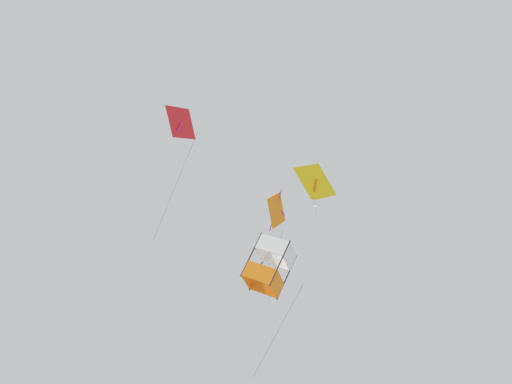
# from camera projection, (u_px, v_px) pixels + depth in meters

# --- Properties ---
(kite_delta_highest) EXTENTS (2.06, 0.90, 2.16)m
(kite_delta_highest) POSITION_uv_depth(u_px,v_px,m) (315.00, 183.00, 22.08)
(kite_delta_highest) COLOR yellow
(kite_delta_low_drifter) EXTENTS (2.29, 1.38, 8.96)m
(kite_delta_low_drifter) POSITION_uv_depth(u_px,v_px,m) (180.00, 124.00, 28.80)
(kite_delta_low_drifter) COLOR red
(kite_box_near_left) EXTENTS (2.99, 2.70, 6.82)m
(kite_box_near_left) POSITION_uv_depth(u_px,v_px,m) (269.00, 266.00, 23.03)
(kite_box_near_left) COLOR white
(kite_diamond_far_centre) EXTENTS (2.33, 0.75, 6.82)m
(kite_diamond_far_centre) POSITION_uv_depth(u_px,v_px,m) (276.00, 210.00, 27.75)
(kite_diamond_far_centre) COLOR orange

